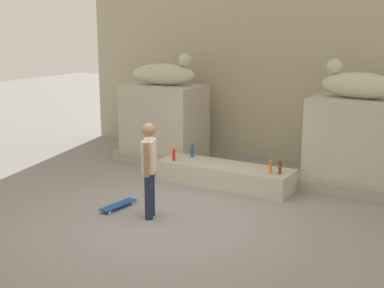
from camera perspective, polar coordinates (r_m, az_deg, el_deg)
ground_plane at (r=9.28m, az=-2.50°, el=-7.92°), size 40.00×40.00×0.00m
facade_wall at (r=13.19m, az=9.44°, el=11.52°), size 10.84×0.60×6.03m
pedestal_left at (r=13.06m, az=-3.00°, el=2.39°), size 1.86×1.28×1.83m
pedestal_right at (r=11.26m, az=17.28°, el=0.10°), size 1.86×1.28×1.83m
statue_reclining_left at (r=12.88m, az=-2.91°, el=7.62°), size 1.68×0.88×0.78m
statue_reclining_right at (r=11.08m, az=17.51°, el=6.17°), size 1.65×0.71×0.78m
ledge_block at (r=10.99m, az=3.55°, el=-3.37°), size 2.86×0.84×0.44m
skater at (r=9.04m, az=-4.64°, el=-2.39°), size 0.33×0.50×1.67m
skateboard at (r=9.79m, az=-7.95°, el=-6.52°), size 0.28×0.82×0.08m
bottle_red at (r=11.22m, az=-1.98°, el=-1.20°), size 0.07×0.07×0.29m
bottle_brown at (r=10.34m, az=9.47°, el=-2.53°), size 0.06×0.06×0.32m
bottle_orange at (r=10.38m, az=8.45°, el=-2.59°), size 0.07×0.07×0.26m
bottle_blue at (r=11.51m, az=0.02°, el=-0.74°), size 0.07×0.07×0.33m
stair_step at (r=11.57m, az=4.96°, el=-3.06°), size 6.51×0.50×0.25m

